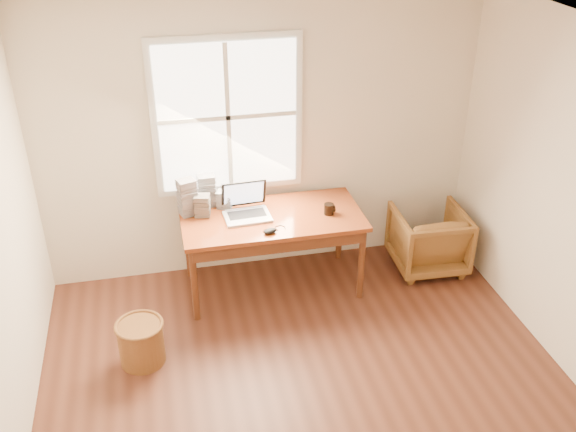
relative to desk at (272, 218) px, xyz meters
The scene contains 11 objects.
room_shell 1.74m from the desk, 90.77° to the right, with size 4.04×4.54×2.64m.
desk is the anchor object (origin of this frame).
armchair 1.59m from the desk, ahead, with size 0.65×0.67×0.61m, color brown.
wicker_stool 1.55m from the desk, 147.13° to the right, with size 0.35×0.35×0.35m, color brown.
laptop 0.27m from the desk, behind, with size 0.37×0.39×0.28m, color silver, non-canonical shape.
mouse 0.30m from the desk, 104.32° to the right, with size 0.12×0.07×0.04m, color black.
coffee_mug 0.51m from the desk, ahead, with size 0.09×0.09×0.10m, color black.
cd_stack_a 0.65m from the desk, 148.23° to the left, with size 0.15×0.14×0.30m, color #A9AEB5.
cd_stack_b 0.62m from the desk, 166.85° to the left, with size 0.13×0.12×0.20m, color #2A2A2F.
cd_stack_c 0.76m from the desk, 165.08° to the left, with size 0.15×0.13×0.34m, color #A6A8B4.
cd_stack_d 0.47m from the desk, 146.77° to the left, with size 0.13×0.11×0.16m, color silver.
Camera 1 is at (-0.93, -3.05, 3.52)m, focal length 40.00 mm.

